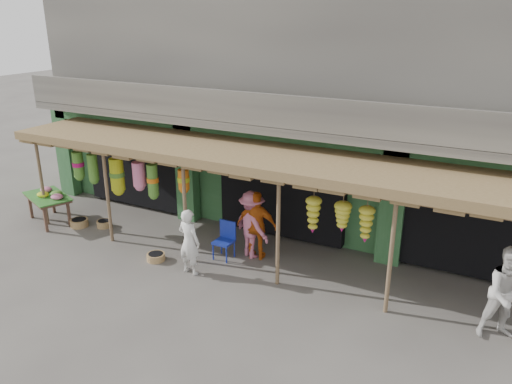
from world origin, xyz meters
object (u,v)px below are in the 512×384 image
at_px(flower_table, 49,197).
at_px(person_front, 189,242).
at_px(person_vendor, 257,226).
at_px(person_shopper, 252,225).
at_px(person_right, 508,294).
at_px(blue_chair, 225,238).

distance_m(flower_table, person_front, 5.50).
height_order(person_vendor, person_shopper, person_vendor).
distance_m(person_right, person_shopper, 5.90).
distance_m(person_front, person_shopper, 1.71).
distance_m(blue_chair, person_vendor, 0.88).
bearing_deg(blue_chair, person_shopper, 31.71).
bearing_deg(blue_chair, flower_table, -175.03).
xyz_separation_m(person_vendor, person_shopper, (-0.16, 0.04, -0.01)).
xyz_separation_m(flower_table, person_shopper, (6.37, 0.77, 0.10)).
bearing_deg(person_front, person_shopper, -114.94).
height_order(person_front, person_vendor, person_vendor).
bearing_deg(person_front, blue_chair, -99.65).
bearing_deg(person_shopper, flower_table, 31.23).
xyz_separation_m(blue_chair, person_front, (-0.34, -1.10, 0.28)).
bearing_deg(person_vendor, person_front, 44.59).
relative_size(flower_table, person_front, 1.14).
bearing_deg(flower_table, person_front, 15.57).
bearing_deg(person_front, person_right, -167.07).
xyz_separation_m(blue_chair, person_shopper, (0.58, 0.35, 0.34)).
height_order(flower_table, person_shopper, person_shopper).
bearing_deg(person_shopper, person_right, -163.37).
bearing_deg(person_vendor, person_right, 164.54).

